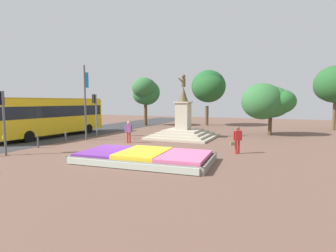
% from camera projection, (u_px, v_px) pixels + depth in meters
% --- Properties ---
extents(ground_plane, '(73.97, 73.97, 0.00)m').
position_uv_depth(ground_plane, '(126.00, 150.00, 16.77)').
color(ground_plane, brown).
extents(street_asphalt_strip, '(6.55, 64.73, 0.01)m').
position_uv_depth(street_asphalt_strip, '(22.00, 141.00, 20.56)').
color(street_asphalt_strip, '#333335').
rests_on(street_asphalt_strip, ground_plane).
extents(flower_planter, '(7.32, 4.10, 0.55)m').
position_uv_depth(flower_planter, '(144.00, 157.00, 13.62)').
color(flower_planter, '#38281C').
rests_on(flower_planter, ground_plane).
extents(statue_monument, '(5.30, 5.30, 5.42)m').
position_uv_depth(statue_monument, '(183.00, 128.00, 22.69)').
color(statue_monument, '#B4AA96').
rests_on(statue_monument, ground_plane).
extents(traffic_light_near_crossing, '(0.41, 0.30, 3.72)m').
position_uv_depth(traffic_light_near_crossing, '(2.00, 111.00, 15.04)').
color(traffic_light_near_crossing, '#4C5156').
rests_on(traffic_light_near_crossing, ground_plane).
extents(traffic_light_mid_block, '(0.41, 0.29, 3.75)m').
position_uv_depth(traffic_light_mid_block, '(95.00, 107.00, 22.96)').
color(traffic_light_mid_block, slate).
rests_on(traffic_light_mid_block, ground_plane).
extents(banner_pole, '(0.14, 0.58, 6.00)m').
position_uv_depth(banner_pole, '(85.00, 101.00, 20.98)').
color(banner_pole, '#4C5156').
rests_on(banner_pole, ground_plane).
extents(city_bus, '(3.08, 10.82, 3.41)m').
position_uv_depth(city_bus, '(49.00, 115.00, 23.08)').
color(city_bus, gold).
rests_on(city_bus, ground_plane).
extents(pedestrian_with_handbag, '(0.65, 0.48, 1.64)m').
position_uv_depth(pedestrian_with_handbag, '(237.00, 139.00, 15.62)').
color(pedestrian_with_handbag, red).
rests_on(pedestrian_with_handbag, ground_plane).
extents(pedestrian_near_planter, '(0.54, 0.34, 1.64)m').
position_uv_depth(pedestrian_near_planter, '(129.00, 131.00, 19.68)').
color(pedestrian_near_planter, red).
rests_on(pedestrian_near_planter, ground_plane).
extents(kerb_bollard_mid_a, '(0.12, 0.12, 0.86)m').
position_uv_depth(kerb_bollard_mid_a, '(38.00, 141.00, 17.65)').
color(kerb_bollard_mid_a, '#4C5156').
rests_on(kerb_bollard_mid_a, ground_plane).
extents(kerb_bollard_mid_b, '(0.15, 0.15, 0.80)m').
position_uv_depth(kerb_bollard_mid_b, '(66.00, 137.00, 19.96)').
color(kerb_bollard_mid_b, '#4C5156').
rests_on(kerb_bollard_mid_b, ground_plane).
extents(park_tree_far_left, '(4.54, 5.28, 7.18)m').
position_uv_depth(park_tree_far_left, '(208.00, 87.00, 33.72)').
color(park_tree_far_left, brown).
rests_on(park_tree_far_left, ground_plane).
extents(park_tree_far_right, '(4.78, 3.90, 4.80)m').
position_uv_depth(park_tree_far_right, '(269.00, 102.00, 24.19)').
color(park_tree_far_right, '#4C3823').
rests_on(park_tree_far_right, ground_plane).
extents(park_tree_street_side, '(3.63, 3.83, 6.16)m').
position_uv_depth(park_tree_street_side, '(145.00, 92.00, 33.77)').
color(park_tree_street_side, '#4C3823').
rests_on(park_tree_street_side, ground_plane).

